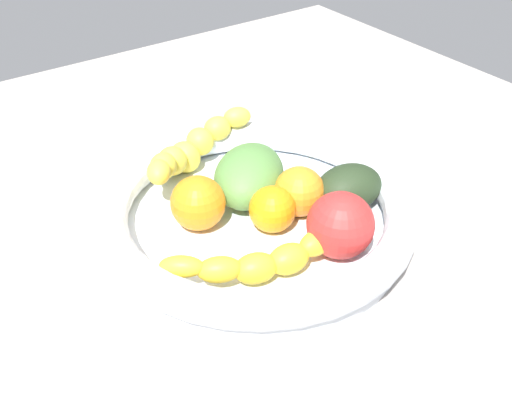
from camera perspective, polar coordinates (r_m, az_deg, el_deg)
name	(u,v)px	position (r cm, az deg, el deg)	size (l,w,h in cm)	color
kitchen_counter	(256,243)	(73.07, 0.00, -4.11)	(120.00, 120.00, 3.00)	#9D958F
fruit_bowl	(256,213)	(70.32, 0.00, -1.31)	(36.51, 36.51, 5.71)	white
banana_draped_left	(190,150)	(77.77, -6.16, 4.59)	(10.61, 18.98, 6.42)	yellow
banana_draped_right	(270,257)	(62.31, 1.29, -5.37)	(8.36, 22.22, 3.77)	yellow
orange_front	(198,203)	(68.61, -5.42, -0.38)	(6.25, 6.25, 6.25)	orange
orange_mid_left	(299,191)	(70.63, 4.05, 0.71)	(5.92, 5.92, 5.92)	orange
orange_mid_right	(272,209)	(68.18, 1.54, -0.95)	(5.33, 5.33, 5.33)	orange
mango_green	(249,176)	(72.93, -0.65, 2.19)	(11.45, 8.15, 6.24)	#548741
avocado_dark	(349,188)	(72.38, 8.62, 1.06)	(8.27, 6.20, 5.40)	#26361F
tomato_red	(340,225)	(64.91, 7.86, -2.42)	(7.24, 7.24, 7.24)	red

